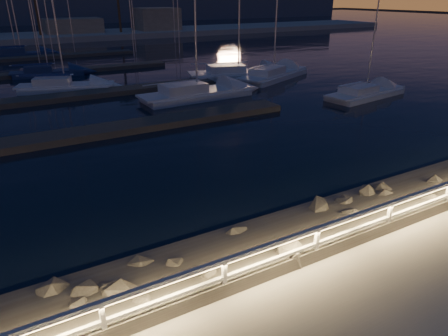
{
  "coord_description": "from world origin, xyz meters",
  "views": [
    {
      "loc": [
        -5.94,
        -7.0,
        7.0
      ],
      "look_at": [
        0.24,
        4.0,
        1.48
      ],
      "focal_mm": 32.0,
      "sensor_mm": 36.0,
      "label": 1
    }
  ],
  "objects": [
    {
      "name": "sailboat_h",
      "position": [
        17.35,
        24.89,
        -0.14
      ],
      "size": [
        9.78,
        6.34,
        16.16
      ],
      "rotation": [
        0.0,
        0.0,
        0.43
      ],
      "color": "silver",
      "rests_on": "ground"
    },
    {
      "name": "sailboat_k",
      "position": [
        -1.61,
        37.27,
        -0.2
      ],
      "size": [
        7.38,
        3.08,
        12.16
      ],
      "rotation": [
        0.0,
        0.0,
        -0.13
      ],
      "color": "navy",
      "rests_on": "ground"
    },
    {
      "name": "floating_docks",
      "position": [
        0.0,
        32.5,
        -0.4
      ],
      "size": [
        22.0,
        36.0,
        0.4
      ],
      "color": "#504942",
      "rests_on": "ground"
    },
    {
      "name": "ground",
      "position": [
        0.0,
        0.0,
        0.0
      ],
      "size": [
        400.0,
        400.0,
        0.0
      ],
      "primitive_type": "plane",
      "color": "#9E998F",
      "rests_on": "ground"
    },
    {
      "name": "sailboat_g",
      "position": [
        7.25,
        21.25,
        -0.13
      ],
      "size": [
        9.44,
        3.27,
        15.77
      ],
      "rotation": [
        0.0,
        0.0,
        0.05
      ],
      "color": "silver",
      "rests_on": "ground"
    },
    {
      "name": "sailboat_n",
      "position": [
        -2.94,
        52.58,
        -0.15
      ],
      "size": [
        8.22,
        2.65,
        13.89
      ],
      "rotation": [
        0.0,
        0.0,
        -0.02
      ],
      "color": "navy",
      "rests_on": "ground"
    },
    {
      "name": "riprap",
      "position": [
        -6.97,
        1.44,
        -0.2
      ],
      "size": [
        20.05,
        3.23,
        1.44
      ],
      "color": "#605A52",
      "rests_on": "ground"
    },
    {
      "name": "sailboat_l",
      "position": [
        14.57,
        27.15,
        -0.14
      ],
      "size": [
        10.15,
        5.29,
        16.54
      ],
      "rotation": [
        0.0,
        0.0,
        -0.27
      ],
      "color": "silver",
      "rests_on": "ground"
    },
    {
      "name": "sailboat_f",
      "position": [
        -1.31,
        29.19,
        -0.16
      ],
      "size": [
        8.12,
        4.72,
        13.39
      ],
      "rotation": [
        0.0,
        0.0,
        -0.34
      ],
      "color": "silver",
      "rests_on": "ground"
    },
    {
      "name": "sailboat_d",
      "position": [
        19.28,
        15.03,
        -0.2
      ],
      "size": [
        8.2,
        3.49,
        13.45
      ],
      "rotation": [
        0.0,
        0.0,
        0.14
      ],
      "color": "silver",
      "rests_on": "ground"
    },
    {
      "name": "harbor_water",
      "position": [
        0.0,
        31.22,
        -0.97
      ],
      "size": [
        400.0,
        440.0,
        0.6
      ],
      "color": "black",
      "rests_on": "ground"
    },
    {
      "name": "far_shore",
      "position": [
        -0.12,
        74.05,
        0.29
      ],
      "size": [
        160.0,
        14.0,
        5.2
      ],
      "color": "#9E998F",
      "rests_on": "ground"
    },
    {
      "name": "guard_rail",
      "position": [
        -0.07,
        -0.0,
        0.77
      ],
      "size": [
        44.11,
        0.12,
        1.06
      ],
      "color": "white",
      "rests_on": "ground"
    }
  ]
}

